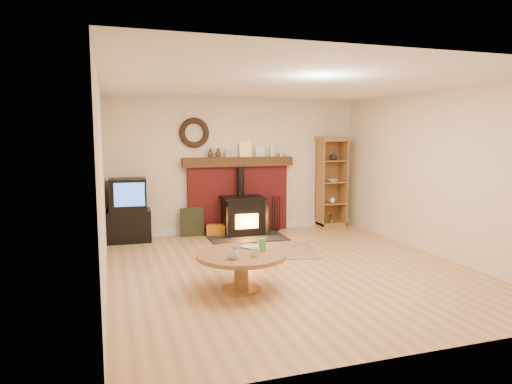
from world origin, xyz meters
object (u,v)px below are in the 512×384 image
object	(u,v)px
tv_unit	(128,211)
wood_stove	(243,217)
coffee_table	(242,260)
curio_cabinet	(331,182)

from	to	relation	value
tv_unit	wood_stove	bearing A→B (deg)	-5.28
tv_unit	coffee_table	distance (m)	3.38
wood_stove	tv_unit	xyz separation A→B (m)	(-2.09, 0.19, 0.18)
coffee_table	tv_unit	bearing A→B (deg)	110.83
wood_stove	tv_unit	size ratio (longest dim) A/B	1.23
tv_unit	curio_cabinet	world-z (taller)	curio_cabinet
wood_stove	coffee_table	distance (m)	3.09
wood_stove	tv_unit	distance (m)	2.11
wood_stove	tv_unit	world-z (taller)	wood_stove
tv_unit	curio_cabinet	bearing A→B (deg)	1.20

